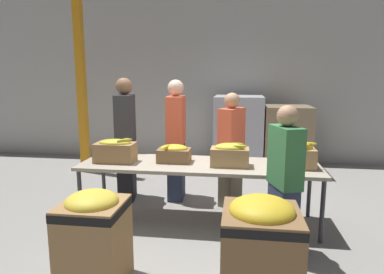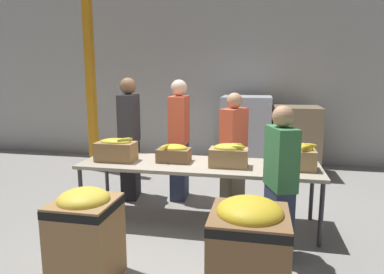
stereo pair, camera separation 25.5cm
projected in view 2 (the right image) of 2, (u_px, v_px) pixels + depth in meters
name	position (u px, v px, depth m)	size (l,w,h in m)	color
ground_plane	(198.00, 222.00, 4.29)	(30.00, 30.00, 0.00)	gray
wall_back	(227.00, 67.00, 7.16)	(16.00, 0.08, 4.00)	#B7B7B2
sorting_table	(199.00, 167.00, 4.16)	(2.89, 0.84, 0.76)	#B2A893
banana_box_0	(116.00, 149.00, 4.26)	(0.49, 0.32, 0.31)	#A37A4C
banana_box_1	(174.00, 153.00, 4.23)	(0.40, 0.30, 0.23)	olive
banana_box_2	(229.00, 155.00, 3.99)	(0.44, 0.26, 0.28)	tan
banana_box_3	(296.00, 156.00, 3.88)	(0.44, 0.31, 0.31)	tan
volunteer_0	(280.00, 184.00, 3.33)	(0.33, 0.45, 1.53)	#2D3856
volunteer_1	(130.00, 139.00, 5.02)	(0.31, 0.51, 1.78)	black
volunteer_2	(233.00, 151.00, 4.71)	(0.38, 0.47, 1.58)	#6B604C
volunteer_3	(179.00, 141.00, 5.00)	(0.26, 0.48, 1.76)	#2D3856
donation_bin_0	(86.00, 233.00, 2.99)	(0.53, 0.53, 0.85)	#A37A4C
donation_bin_1	(249.00, 248.00, 2.71)	(0.62, 0.62, 0.87)	olive
support_pillar	(90.00, 65.00, 6.36)	(0.14, 0.14, 4.00)	orange
pallet_stack_0	(246.00, 134.00, 6.53)	(0.99, 0.99, 1.43)	olive
pallet_stack_1	(295.00, 141.00, 6.36)	(0.93, 0.93, 1.26)	olive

